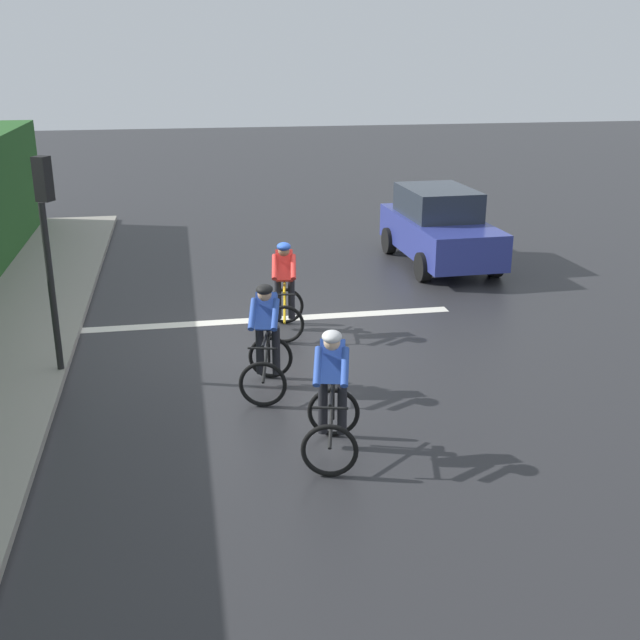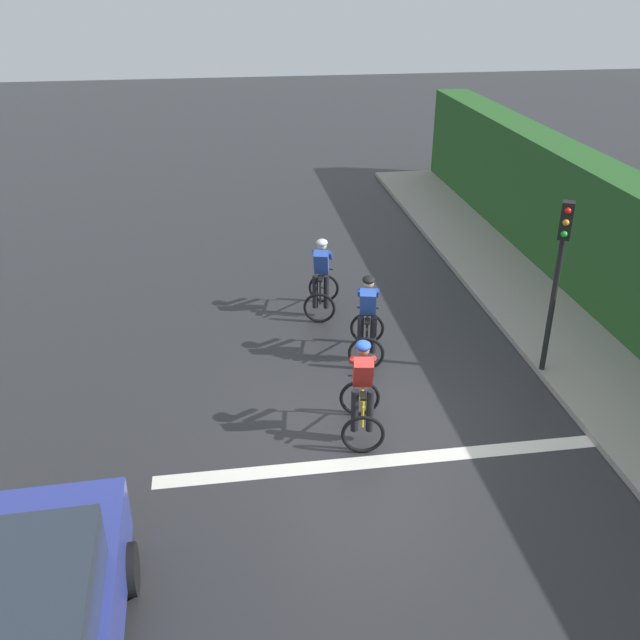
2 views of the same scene
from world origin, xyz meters
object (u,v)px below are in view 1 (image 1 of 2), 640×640
(cyclist_lead, at_px, (332,395))
(traffic_light_near_crossing, at_px, (48,234))
(cyclist_mid, at_px, (284,289))
(car_navy, at_px, (439,227))
(cyclist_second, at_px, (266,340))

(cyclist_lead, height_order, traffic_light_near_crossing, traffic_light_near_crossing)
(cyclist_mid, bearing_deg, car_navy, -136.06)
(car_navy, xyz_separation_m, traffic_light_near_crossing, (7.84, 5.33, 1.35))
(cyclist_second, height_order, car_navy, car_navy)
(cyclist_mid, distance_m, car_navy, 5.83)
(cyclist_lead, relative_size, cyclist_mid, 1.00)
(cyclist_second, relative_size, car_navy, 0.40)
(traffic_light_near_crossing, bearing_deg, cyclist_second, 159.00)
(cyclist_lead, bearing_deg, cyclist_mid, -90.47)
(cyclist_mid, bearing_deg, traffic_light_near_crossing, 19.38)
(cyclist_second, bearing_deg, cyclist_lead, 105.48)
(cyclist_lead, relative_size, cyclist_second, 1.00)
(cyclist_mid, bearing_deg, cyclist_lead, 89.53)
(car_navy, bearing_deg, cyclist_mid, 43.94)
(cyclist_second, distance_m, car_navy, 8.08)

